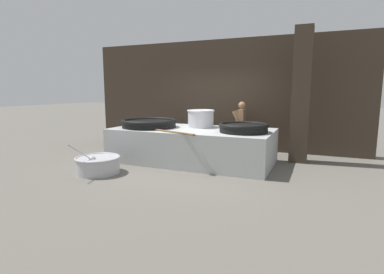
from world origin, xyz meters
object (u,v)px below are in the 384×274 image
object	(u,v)px
giant_wok_near	(149,123)
giant_wok_far	(243,127)
stock_pot	(201,118)
cook	(241,126)
prep_bowl_vegetables	(98,164)

from	to	relation	value
giant_wok_near	giant_wok_far	bearing A→B (deg)	0.56
giant_wok_far	stock_pot	world-z (taller)	stock_pot
cook	prep_bowl_vegetables	bearing A→B (deg)	50.39
giant_wok_far	cook	distance (m)	1.68
giant_wok_near	prep_bowl_vegetables	bearing A→B (deg)	-100.69
giant_wok_near	prep_bowl_vegetables	size ratio (longest dim) A/B	1.16
stock_pot	prep_bowl_vegetables	bearing A→B (deg)	-124.77
cook	prep_bowl_vegetables	world-z (taller)	cook
cook	giant_wok_far	bearing A→B (deg)	101.09
giant_wok_near	giant_wok_far	world-z (taller)	giant_wok_near
giant_wok_far	prep_bowl_vegetables	distance (m)	3.32
giant_wok_near	cook	size ratio (longest dim) A/B	0.97
stock_pot	cook	size ratio (longest dim) A/B	0.48
giant_wok_near	prep_bowl_vegetables	distance (m)	1.83
giant_wok_near	giant_wok_far	xyz separation A→B (m)	(2.46, 0.02, -0.00)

